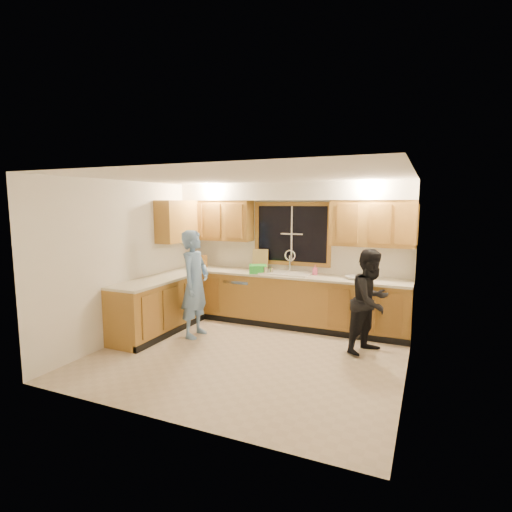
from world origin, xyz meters
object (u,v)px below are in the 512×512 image
(man, at_px, (195,284))
(knife_block, at_px, (204,261))
(bowl, at_px, (353,277))
(sink, at_px, (286,277))
(dishwasher, at_px, (242,298))
(stove, at_px, (136,314))
(soap_bottle, at_px, (315,270))
(woman, at_px, (371,301))
(dish_crate, at_px, (258,269))

(man, xyz_separation_m, knife_block, (-0.56, 1.20, 0.17))
(knife_block, bearing_deg, bowl, -38.93)
(sink, bearing_deg, man, -134.33)
(sink, distance_m, knife_block, 1.71)
(dishwasher, relative_size, stove, 0.91)
(dishwasher, height_order, soap_bottle, soap_bottle)
(dishwasher, bearing_deg, woman, -17.47)
(man, height_order, bowl, man)
(soap_bottle, relative_size, bowl, 0.75)
(woman, bearing_deg, dishwasher, 100.20)
(man, height_order, woman, man)
(man, relative_size, bowl, 7.59)
(dish_crate, bearing_deg, knife_block, 172.45)
(sink, xyz_separation_m, man, (-1.14, -1.17, -0.00))
(soap_bottle, bearing_deg, knife_block, -177.99)
(dish_crate, distance_m, bowl, 1.66)
(man, relative_size, dish_crate, 5.69)
(stove, relative_size, woman, 0.60)
(sink, distance_m, woman, 1.74)
(knife_block, xyz_separation_m, dish_crate, (1.21, -0.16, -0.05))
(dishwasher, xyz_separation_m, bowl, (2.02, -0.03, 0.54))
(man, distance_m, soap_bottle, 2.08)
(knife_block, height_order, bowl, knife_block)
(sink, bearing_deg, knife_block, 178.91)
(sink, height_order, woman, woman)
(woman, bearing_deg, sink, 91.29)
(sink, height_order, dishwasher, sink)
(man, bearing_deg, bowl, -67.83)
(woman, xyz_separation_m, knife_block, (-3.26, 0.80, 0.28))
(sink, relative_size, soap_bottle, 5.04)
(stove, distance_m, woman, 3.53)
(dishwasher, distance_m, man, 1.27)
(dishwasher, height_order, woman, woman)
(dishwasher, bearing_deg, knife_block, 176.83)
(dish_crate, xyz_separation_m, bowl, (1.65, 0.08, -0.04))
(man, distance_m, bowl, 2.57)
(knife_block, distance_m, dish_crate, 1.22)
(dishwasher, distance_m, knife_block, 1.06)
(knife_block, relative_size, bowl, 1.04)
(stove, xyz_separation_m, woman, (3.36, 1.05, 0.30))
(dishwasher, bearing_deg, stove, -117.69)
(woman, distance_m, soap_bottle, 1.40)
(stove, height_order, bowl, bowl)
(stove, distance_m, dish_crate, 2.21)
(sink, height_order, bowl, sink)
(sink, bearing_deg, dishwasher, -179.01)
(dish_crate, relative_size, soap_bottle, 1.78)
(dish_crate, distance_m, soap_bottle, 1.01)
(man, relative_size, woman, 1.14)
(sink, bearing_deg, dish_crate, -165.28)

